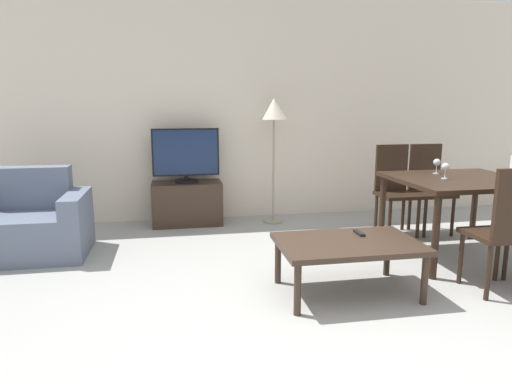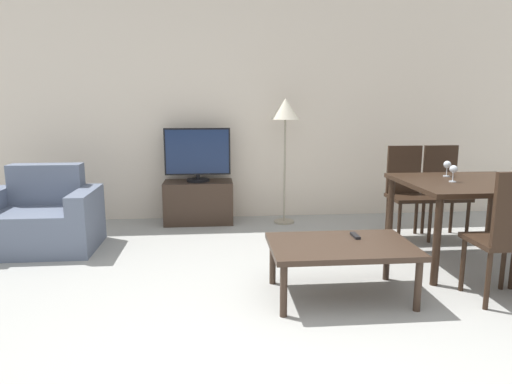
{
  "view_description": "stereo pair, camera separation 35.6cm",
  "coord_description": "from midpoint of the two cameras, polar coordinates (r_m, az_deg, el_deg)",
  "views": [
    {
      "loc": [
        -0.71,
        -2.11,
        1.41
      ],
      "look_at": [
        -0.0,
        1.73,
        0.65
      ],
      "focal_mm": 32.0,
      "sensor_mm": 36.0,
      "label": 1
    },
    {
      "loc": [
        -0.36,
        -2.16,
        1.41
      ],
      "look_at": [
        -0.0,
        1.73,
        0.65
      ],
      "focal_mm": 32.0,
      "sensor_mm": 36.0,
      "label": 2
    }
  ],
  "objects": [
    {
      "name": "wall_back",
      "position": [
        5.64,
        -5.14,
        10.37
      ],
      "size": [
        7.84,
        0.06,
        2.7
      ],
      "color": "beige",
      "rests_on": "ground_plane"
    },
    {
      "name": "tv_stand",
      "position": [
        5.46,
        -10.45,
        -1.41
      ],
      "size": [
        0.81,
        0.41,
        0.5
      ],
      "color": "#38281E",
      "rests_on": "ground_plane"
    },
    {
      "name": "wine_glass_right",
      "position": [
        4.34,
        20.47,
        2.85
      ],
      "size": [
        0.07,
        0.07,
        0.15
      ],
      "color": "silver",
      "rests_on": "dining_table"
    },
    {
      "name": "coffee_table",
      "position": [
        3.44,
        8.53,
        -6.82
      ],
      "size": [
        1.04,
        0.69,
        0.41
      ],
      "color": "#38281E",
      "rests_on": "ground_plane"
    },
    {
      "name": "tv",
      "position": [
        5.37,
        -10.66,
        4.53
      ],
      "size": [
        0.77,
        0.27,
        0.63
      ],
      "color": "black",
      "rests_on": "tv_stand"
    },
    {
      "name": "armchair",
      "position": [
        4.85,
        -28.52,
        -3.69
      ],
      "size": [
        1.07,
        0.75,
        0.81
      ],
      "color": "slate",
      "rests_on": "ground_plane"
    },
    {
      "name": "wine_glass_left",
      "position": [
        4.64,
        19.66,
        3.39
      ],
      "size": [
        0.07,
        0.07,
        0.15
      ],
      "color": "silver",
      "rests_on": "dining_table"
    },
    {
      "name": "ground_plane",
      "position": [
        2.61,
        3.22,
        -21.67
      ],
      "size": [
        18.0,
        18.0,
        0.0
      ],
      "primitive_type": "plane",
      "color": "#9E9E99"
    },
    {
      "name": "remote_primary",
      "position": [
        3.61,
        10.03,
        -5.1
      ],
      "size": [
        0.04,
        0.15,
        0.02
      ],
      "color": "black",
      "rests_on": "coffee_table"
    },
    {
      "name": "dining_chair_far_left",
      "position": [
        5.13,
        15.07,
        0.79
      ],
      "size": [
        0.4,
        0.4,
        0.97
      ],
      "color": "black",
      "rests_on": "ground_plane"
    },
    {
      "name": "dining_chair_near",
      "position": [
        3.71,
        26.36,
        -3.85
      ],
      "size": [
        0.4,
        0.4,
        0.97
      ],
      "color": "black",
      "rests_on": "ground_plane"
    },
    {
      "name": "dining_table",
      "position": [
        4.48,
        22.13,
        0.56
      ],
      "size": [
        1.15,
        1.07,
        0.74
      ],
      "color": "black",
      "rests_on": "ground_plane"
    },
    {
      "name": "dining_chair_far",
      "position": [
        5.32,
        18.99,
        0.91
      ],
      "size": [
        0.4,
        0.4,
        0.97
      ],
      "color": "black",
      "rests_on": "ground_plane"
    },
    {
      "name": "floor_lamp",
      "position": [
        5.33,
        0.31,
        9.45
      ],
      "size": [
        0.33,
        0.33,
        1.47
      ],
      "color": "gray",
      "rests_on": "ground_plane"
    }
  ]
}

